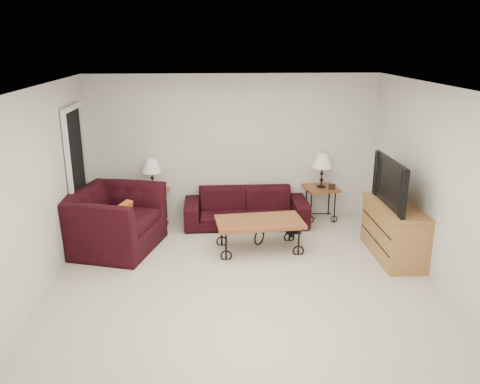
# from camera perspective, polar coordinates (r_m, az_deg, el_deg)

# --- Properties ---
(ground) EXTENTS (5.00, 5.00, 0.00)m
(ground) POSITION_cam_1_polar(r_m,az_deg,el_deg) (6.50, 0.40, -10.32)
(ground) COLOR beige
(ground) RESTS_ON ground
(wall_back) EXTENTS (5.00, 0.02, 2.50)m
(wall_back) POSITION_cam_1_polar(r_m,az_deg,el_deg) (8.43, -0.78, 5.30)
(wall_back) COLOR silver
(wall_back) RESTS_ON ground
(wall_front) EXTENTS (5.00, 0.02, 2.50)m
(wall_front) POSITION_cam_1_polar(r_m,az_deg,el_deg) (3.71, 3.19, -11.21)
(wall_front) COLOR silver
(wall_front) RESTS_ON ground
(wall_left) EXTENTS (0.02, 5.00, 2.50)m
(wall_left) POSITION_cam_1_polar(r_m,az_deg,el_deg) (6.36, -22.68, -0.17)
(wall_left) COLOR silver
(wall_left) RESTS_ON ground
(wall_right) EXTENTS (0.02, 5.00, 2.50)m
(wall_right) POSITION_cam_1_polar(r_m,az_deg,el_deg) (6.67, 22.39, 0.65)
(wall_right) COLOR silver
(wall_right) RESTS_ON ground
(ceiling) EXTENTS (5.00, 5.00, 0.00)m
(ceiling) POSITION_cam_1_polar(r_m,az_deg,el_deg) (5.77, 0.45, 12.22)
(ceiling) COLOR white
(ceiling) RESTS_ON wall_back
(doorway) EXTENTS (0.08, 0.94, 2.04)m
(doorway) POSITION_cam_1_polar(r_m,az_deg,el_deg) (7.92, -18.60, 1.86)
(doorway) COLOR black
(doorway) RESTS_ON ground
(sofa) EXTENTS (2.08, 0.81, 0.61)m
(sofa) POSITION_cam_1_polar(r_m,az_deg,el_deg) (8.24, 0.72, -1.84)
(sofa) COLOR black
(sofa) RESTS_ON ground
(side_table_left) EXTENTS (0.54, 0.54, 0.57)m
(side_table_left) POSITION_cam_1_polar(r_m,az_deg,el_deg) (8.45, -10.11, -1.77)
(side_table_left) COLOR brown
(side_table_left) RESTS_ON ground
(side_table_right) EXTENTS (0.61, 0.61, 0.59)m
(side_table_right) POSITION_cam_1_polar(r_m,az_deg,el_deg) (8.61, 9.43, -1.30)
(side_table_right) COLOR brown
(side_table_right) RESTS_ON ground
(lamp_left) EXTENTS (0.34, 0.34, 0.57)m
(lamp_left) POSITION_cam_1_polar(r_m,az_deg,el_deg) (8.28, -10.32, 1.94)
(lamp_left) COLOR black
(lamp_left) RESTS_ON side_table_left
(lamp_right) EXTENTS (0.38, 0.38, 0.59)m
(lamp_right) POSITION_cam_1_polar(r_m,az_deg,el_deg) (8.44, 9.63, 2.49)
(lamp_right) COLOR black
(lamp_right) RESTS_ON side_table_right
(photo_frame_left) EXTENTS (0.11, 0.03, 0.09)m
(photo_frame_left) POSITION_cam_1_polar(r_m,az_deg,el_deg) (8.23, -11.38, 0.05)
(photo_frame_left) COLOR black
(photo_frame_left) RESTS_ON side_table_left
(photo_frame_right) EXTENTS (0.12, 0.02, 0.10)m
(photo_frame_right) POSITION_cam_1_polar(r_m,az_deg,el_deg) (8.40, 10.76, 0.62)
(photo_frame_right) COLOR black
(photo_frame_right) RESTS_ON side_table_right
(coffee_table) EXTENTS (1.34, 0.81, 0.48)m
(coffee_table) POSITION_cam_1_polar(r_m,az_deg,el_deg) (7.27, 2.29, -5.12)
(coffee_table) COLOR brown
(coffee_table) RESTS_ON ground
(armchair) EXTENTS (1.55, 1.67, 0.90)m
(armchair) POSITION_cam_1_polar(r_m,az_deg,el_deg) (7.50, -14.69, -3.23)
(armchair) COLOR black
(armchair) RESTS_ON ground
(throw_pillow) EXTENTS (0.22, 0.42, 0.41)m
(throw_pillow) POSITION_cam_1_polar(r_m,az_deg,el_deg) (7.41, -13.67, -2.84)
(throw_pillow) COLOR #DD581C
(throw_pillow) RESTS_ON armchair
(tv_stand) EXTENTS (0.54, 1.31, 0.78)m
(tv_stand) POSITION_cam_1_polar(r_m,az_deg,el_deg) (7.36, 17.69, -4.38)
(tv_stand) COLOR #BC7A46
(tv_stand) RESTS_ON ground
(television) EXTENTS (0.15, 1.17, 0.67)m
(television) POSITION_cam_1_polar(r_m,az_deg,el_deg) (7.13, 18.07, 1.07)
(television) COLOR black
(television) RESTS_ON tv_stand
(backpack) EXTENTS (0.42, 0.36, 0.47)m
(backpack) POSITION_cam_1_polar(r_m,az_deg,el_deg) (7.76, 6.18, -3.75)
(backpack) COLOR black
(backpack) RESTS_ON ground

